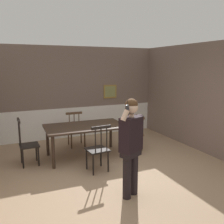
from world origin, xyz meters
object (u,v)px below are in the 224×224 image
object	(u,v)px
chair_near_window	(98,149)
dining_table	(85,129)
chair_at_table_head	(76,129)
chair_opposite_corner	(134,133)
person_figure	(131,142)
chair_by_doorway	(27,144)

from	to	relation	value
chair_near_window	dining_table	bearing A→B (deg)	83.44
dining_table	chair_near_window	distance (m)	0.94
chair_at_table_head	chair_opposite_corner	distance (m)	1.61
chair_at_table_head	chair_opposite_corner	size ratio (longest dim) A/B	1.01
chair_at_table_head	person_figure	distance (m)	3.02
chair_near_window	chair_at_table_head	distance (m)	1.83
person_figure	chair_by_doorway	bearing A→B (deg)	-80.64
chair_near_window	chair_by_doorway	bearing A→B (deg)	138.57
chair_opposite_corner	person_figure	distance (m)	2.40
dining_table	chair_near_window	world-z (taller)	chair_near_window
chair_by_doorway	chair_at_table_head	bearing A→B (deg)	121.88
chair_by_doorway	chair_opposite_corner	distance (m)	2.64
person_figure	chair_at_table_head	bearing A→B (deg)	-113.36
chair_at_table_head	person_figure	xyz separation A→B (m)	(0.11, -2.97, 0.50)
chair_near_window	person_figure	distance (m)	1.24
chair_by_doorway	person_figure	distance (m)	2.59
dining_table	chair_opposite_corner	world-z (taller)	chair_opposite_corner
chair_opposite_corner	chair_near_window	bearing A→B (deg)	125.38
dining_table	chair_at_table_head	xyz separation A→B (m)	(0.02, 0.92, -0.24)
chair_near_window	person_figure	size ratio (longest dim) A/B	0.60
dining_table	chair_near_window	bearing A→B (deg)	-91.24
chair_near_window	chair_by_doorway	world-z (taller)	chair_by_doorway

